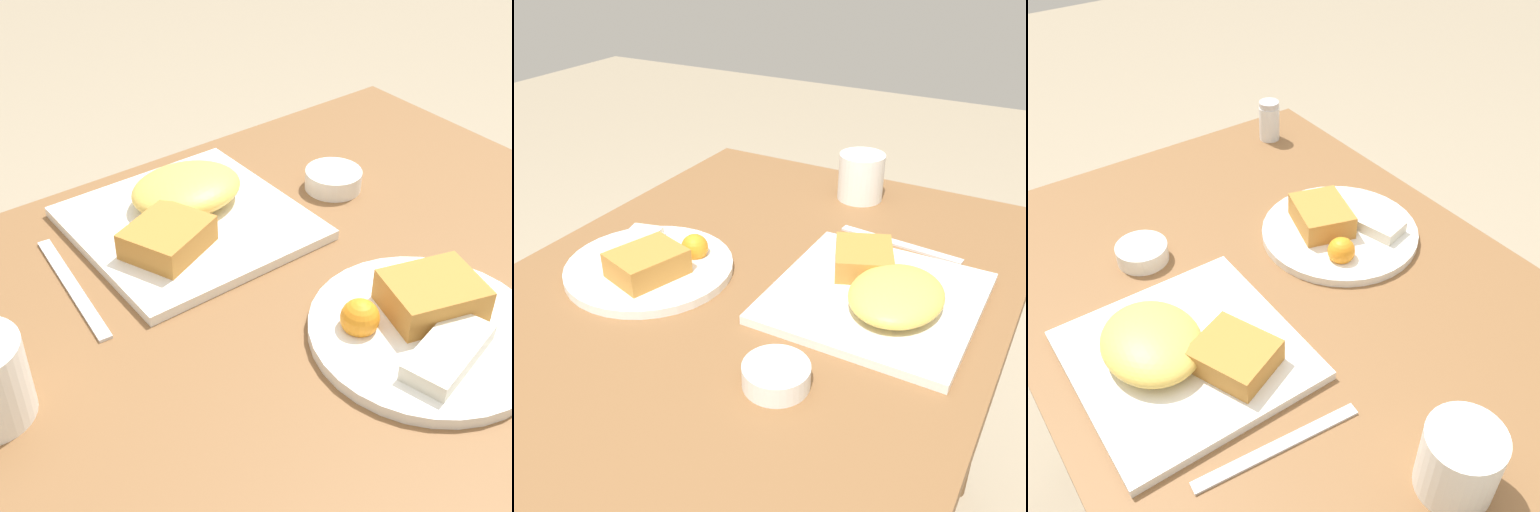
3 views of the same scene
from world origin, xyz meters
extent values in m
cube|color=brown|center=(0.00, 0.00, 0.73)|extent=(0.98, 0.74, 0.04)
cylinder|color=brown|center=(0.43, -0.31, 0.36)|extent=(0.05, 0.05, 0.71)
cylinder|color=brown|center=(0.43, 0.31, 0.36)|extent=(0.05, 0.05, 0.71)
cube|color=white|center=(0.04, -0.18, 0.76)|extent=(0.29, 0.29, 0.01)
ellipsoid|color=#E5BC51|center=(0.02, -0.22, 0.79)|extent=(0.16, 0.13, 0.04)
cube|color=#B77A33|center=(0.10, -0.14, 0.78)|extent=(0.13, 0.12, 0.04)
cylinder|color=white|center=(-0.05, 0.16, 0.76)|extent=(0.26, 0.26, 0.01)
cube|color=#B77A33|center=(-0.08, 0.14, 0.78)|extent=(0.13, 0.11, 0.04)
cube|color=beige|center=(-0.03, 0.21, 0.77)|extent=(0.13, 0.08, 0.02)
sphere|color=orange|center=(0.01, 0.12, 0.78)|extent=(0.04, 0.04, 0.04)
cylinder|color=white|center=(-0.18, -0.14, 0.76)|extent=(0.08, 0.08, 0.03)
cylinder|color=#D1B775|center=(-0.18, -0.14, 0.78)|extent=(0.07, 0.07, 0.00)
cube|color=silver|center=(0.23, -0.16, 0.75)|extent=(0.04, 0.22, 0.00)
cylinder|color=white|center=(0.37, -0.02, 0.80)|extent=(0.09, 0.09, 0.09)
camera|label=1|loc=(0.45, 0.51, 1.30)|focal=50.00mm
camera|label=2|loc=(-0.66, -0.40, 1.24)|focal=42.00mm
camera|label=3|loc=(0.56, -0.38, 1.37)|focal=42.00mm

